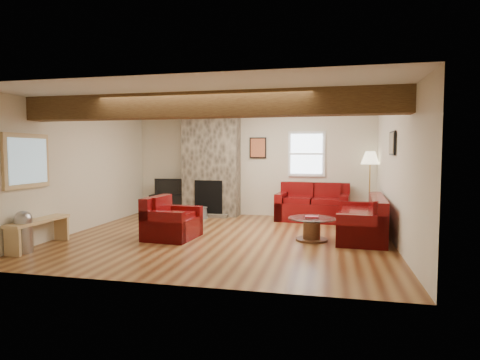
# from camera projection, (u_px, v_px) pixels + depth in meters

# --- Properties ---
(room) EXTENTS (8.00, 8.00, 8.00)m
(room) POSITION_uv_depth(u_px,v_px,m) (225.00, 171.00, 7.41)
(room) COLOR #5C3118
(room) RESTS_ON ground
(floor) EXTENTS (6.00, 6.00, 0.00)m
(floor) POSITION_uv_depth(u_px,v_px,m) (225.00, 237.00, 7.50)
(floor) COLOR #5C3118
(floor) RESTS_ON ground
(oak_beam) EXTENTS (6.00, 0.36, 0.38)m
(oak_beam) POSITION_uv_depth(u_px,v_px,m) (204.00, 105.00, 6.12)
(oak_beam) COLOR #362010
(oak_beam) RESTS_ON room
(chimney_breast) EXTENTS (1.40, 0.67, 2.50)m
(chimney_breast) POSITION_uv_depth(u_px,v_px,m) (211.00, 167.00, 10.06)
(chimney_breast) COLOR #39332C
(chimney_breast) RESTS_ON floor
(back_window) EXTENTS (0.90, 0.08, 1.10)m
(back_window) POSITION_uv_depth(u_px,v_px,m) (306.00, 154.00, 9.74)
(back_window) COLOR white
(back_window) RESTS_ON room
(hatch_window) EXTENTS (0.08, 1.00, 0.90)m
(hatch_window) POSITION_uv_depth(u_px,v_px,m) (27.00, 161.00, 6.58)
(hatch_window) COLOR tan
(hatch_window) RESTS_ON room
(ceiling_dome) EXTENTS (0.40, 0.40, 0.18)m
(ceiling_dome) POSITION_uv_depth(u_px,v_px,m) (279.00, 110.00, 8.01)
(ceiling_dome) COLOR white
(ceiling_dome) RESTS_ON room
(artwork_back) EXTENTS (0.42, 0.06, 0.52)m
(artwork_back) POSITION_uv_depth(u_px,v_px,m) (258.00, 148.00, 9.99)
(artwork_back) COLOR black
(artwork_back) RESTS_ON room
(artwork_right) EXTENTS (0.06, 0.55, 0.42)m
(artwork_right) POSITION_uv_depth(u_px,v_px,m) (392.00, 143.00, 7.03)
(artwork_right) COLOR black
(artwork_right) RESTS_ON room
(sofa_three) EXTENTS (0.94, 2.04, 0.77)m
(sofa_three) POSITION_uv_depth(u_px,v_px,m) (361.00, 217.00, 7.50)
(sofa_three) COLOR #4C0905
(sofa_three) RESTS_ON floor
(loveseat) EXTENTS (1.71, 1.08, 0.87)m
(loveseat) POSITION_uv_depth(u_px,v_px,m) (313.00, 202.00, 9.31)
(loveseat) COLOR #4C0905
(loveseat) RESTS_ON floor
(armchair_red) EXTENTS (0.91, 1.01, 0.77)m
(armchair_red) POSITION_uv_depth(u_px,v_px,m) (172.00, 218.00, 7.39)
(armchair_red) COLOR #4C0905
(armchair_red) RESTS_ON floor
(coffee_table) EXTENTS (0.85, 0.85, 0.44)m
(coffee_table) POSITION_uv_depth(u_px,v_px,m) (312.00, 229.00, 7.21)
(coffee_table) COLOR #402414
(coffee_table) RESTS_ON floor
(tv_cabinet) EXTENTS (0.97, 0.39, 0.49)m
(tv_cabinet) POSITION_uv_depth(u_px,v_px,m) (170.00, 204.00, 10.41)
(tv_cabinet) COLOR black
(tv_cabinet) RESTS_ON floor
(television) EXTENTS (0.74, 0.10, 0.42)m
(television) POSITION_uv_depth(u_px,v_px,m) (169.00, 187.00, 10.38)
(television) COLOR black
(television) RESTS_ON tv_cabinet
(floor_lamp) EXTENTS (0.41, 0.41, 1.61)m
(floor_lamp) POSITION_uv_depth(u_px,v_px,m) (370.00, 162.00, 9.09)
(floor_lamp) COLOR tan
(floor_lamp) RESTS_ON floor
(pine_bench) EXTENTS (0.29, 1.26, 0.47)m
(pine_bench) POSITION_uv_depth(u_px,v_px,m) (39.00, 234.00, 6.69)
(pine_bench) COLOR tan
(pine_bench) RESTS_ON floor
(pedal_bin) EXTENTS (0.32, 0.32, 0.67)m
(pedal_bin) POSITION_uv_depth(u_px,v_px,m) (24.00, 232.00, 6.33)
(pedal_bin) COLOR #A0A0A5
(pedal_bin) RESTS_ON floor
(coal_bucket) EXTENTS (0.30, 0.30, 0.28)m
(coal_bucket) POSITION_uv_depth(u_px,v_px,m) (202.00, 213.00, 9.63)
(coal_bucket) COLOR slate
(coal_bucket) RESTS_ON floor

